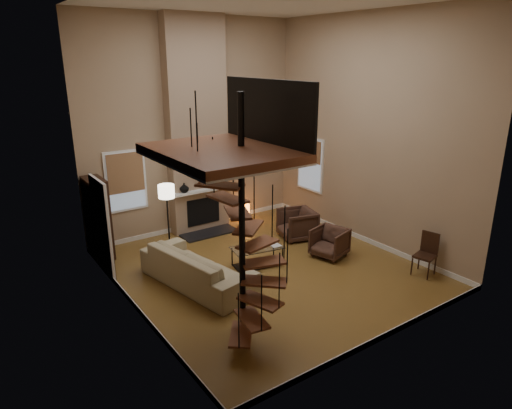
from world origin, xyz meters
TOP-DOWN VIEW (x-y plane):
  - ground at (0.00, 0.00)m, footprint 6.00×6.50m
  - back_wall at (0.00, 3.25)m, footprint 6.00×0.02m
  - front_wall at (0.00, -3.25)m, footprint 6.00×0.02m
  - left_wall at (-3.00, 0.00)m, footprint 0.02×6.50m
  - right_wall at (3.00, 0.00)m, footprint 0.02×6.50m
  - baseboard_back at (0.00, 3.24)m, footprint 6.00×0.02m
  - baseboard_front at (0.00, -3.24)m, footprint 6.00×0.02m
  - baseboard_left at (-2.99, 0.00)m, footprint 0.02×6.50m
  - baseboard_right at (2.99, 0.00)m, footprint 0.02×6.50m
  - chimney_breast at (0.00, 3.06)m, footprint 1.60×0.38m
  - hearth at (0.00, 2.57)m, footprint 1.50×0.60m
  - firebox at (0.00, 2.86)m, footprint 0.95×0.02m
  - mantel at (0.00, 2.78)m, footprint 1.70×0.18m
  - mirror_frame at (0.00, 2.84)m, footprint 0.94×0.10m
  - mirror_disc at (0.00, 2.85)m, footprint 0.80×0.01m
  - vase_left at (-0.55, 2.82)m, footprint 0.24×0.24m
  - vase_right at (0.60, 2.82)m, footprint 0.20×0.20m
  - window_back at (-1.90, 3.22)m, footprint 1.02×0.06m
  - window_right at (2.97, 2.00)m, footprint 0.06×1.02m
  - entry_door at (-2.95, 1.80)m, footprint 0.10×1.05m
  - loft at (-2.04, -1.80)m, footprint 1.70×2.20m
  - spiral_stair at (-1.78, -1.79)m, footprint 1.47×1.47m
  - hutch at (-2.78, 2.78)m, footprint 0.40×0.84m
  - sofa at (-1.59, 0.25)m, footprint 1.53×2.79m
  - armchair_near at (1.82, 1.02)m, footprint 1.06×1.04m
  - armchair_far at (1.67, -0.28)m, footprint 0.92×0.91m
  - coffee_table at (-0.07, 0.25)m, footprint 1.22×0.76m
  - bowl at (-0.07, 0.30)m, footprint 0.37×0.37m
  - book at (0.28, 0.10)m, footprint 0.24×0.31m
  - floor_lamp at (-1.39, 2.00)m, footprint 0.38×0.38m
  - accent_lamp at (1.37, 2.81)m, footprint 0.14×0.14m
  - side_chair at (2.68, -2.14)m, footprint 0.50×0.48m

SIDE VIEW (x-z plane):
  - ground at x=0.00m, z-range -0.01..0.00m
  - hearth at x=0.00m, z-range 0.00..0.04m
  - baseboard_back at x=0.00m, z-range 0.00..0.12m
  - baseboard_front at x=0.00m, z-range 0.00..0.12m
  - baseboard_left at x=-2.99m, z-range 0.00..0.12m
  - baseboard_right at x=2.99m, z-range 0.00..0.12m
  - accent_lamp at x=1.37m, z-range 0.00..0.50m
  - coffee_table at x=-0.07m, z-range 0.07..0.50m
  - armchair_near at x=1.82m, z-range -0.04..0.75m
  - armchair_far at x=1.67m, z-range 0.01..0.70m
  - sofa at x=-1.59m, z-range 0.01..0.78m
  - book at x=0.28m, z-range 0.45..0.48m
  - bowl at x=-0.07m, z-range 0.45..0.54m
  - side_chair at x=2.68m, z-range 0.07..0.98m
  - firebox at x=0.00m, z-range 0.19..0.91m
  - hutch at x=-2.78m, z-range 0.01..1.89m
  - entry_door at x=-2.95m, z-range -0.03..2.13m
  - mantel at x=0.00m, z-range 1.12..1.18m
  - vase_right at x=0.60m, z-range 1.18..1.39m
  - vase_left at x=-0.55m, z-range 1.18..1.43m
  - floor_lamp at x=-1.39m, z-range 0.56..2.26m
  - window_back at x=-1.90m, z-range 0.86..2.38m
  - window_right at x=2.97m, z-range 0.87..2.39m
  - spiral_stair at x=-1.78m, z-range -0.25..3.81m
  - mirror_frame at x=0.00m, z-range 1.48..2.42m
  - mirror_disc at x=0.00m, z-range 1.55..2.35m
  - back_wall at x=0.00m, z-range 0.00..5.50m
  - front_wall at x=0.00m, z-range 0.00..5.50m
  - left_wall at x=-3.00m, z-range 0.00..5.50m
  - right_wall at x=3.00m, z-range 0.00..5.50m
  - chimney_breast at x=0.00m, z-range 0.00..5.50m
  - loft at x=-2.04m, z-range 2.69..3.78m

